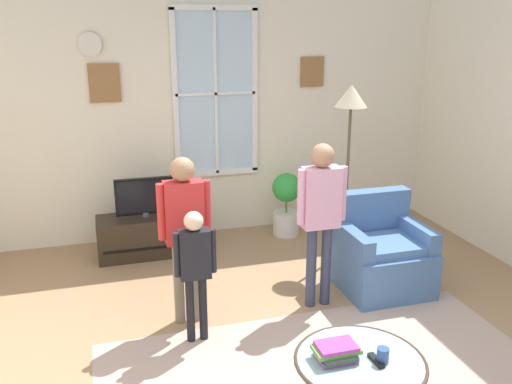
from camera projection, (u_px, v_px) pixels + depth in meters
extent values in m
cube|color=#9E7A56|center=(288.00, 381.00, 3.71)|extent=(6.21, 6.52, 0.02)
cube|color=silver|center=(201.00, 110.00, 6.05)|extent=(5.61, 0.12, 2.89)
cube|color=silver|center=(215.00, 93.00, 5.97)|extent=(0.90, 0.02, 1.81)
cube|color=white|center=(214.00, 7.00, 5.69)|extent=(0.96, 0.04, 0.06)
cube|color=white|center=(217.00, 172.00, 6.22)|extent=(0.96, 0.04, 0.06)
cube|color=white|center=(175.00, 95.00, 5.84)|extent=(0.06, 0.04, 1.81)
cube|color=white|center=(255.00, 92.00, 6.08)|extent=(0.06, 0.04, 1.81)
cube|color=white|center=(216.00, 94.00, 5.96)|extent=(0.03, 0.04, 1.81)
cube|color=white|center=(216.00, 94.00, 5.96)|extent=(0.90, 0.04, 0.03)
cube|color=olive|center=(104.00, 83.00, 5.61)|extent=(0.32, 0.03, 0.40)
cube|color=olive|center=(312.00, 72.00, 6.21)|extent=(0.28, 0.03, 0.34)
cylinder|color=silver|center=(90.00, 44.00, 5.45)|extent=(0.24, 0.04, 0.24)
cube|color=#2D2319|center=(147.00, 235.00, 5.70)|extent=(1.02, 0.41, 0.43)
cube|color=black|center=(149.00, 249.00, 5.53)|extent=(0.92, 0.02, 0.02)
cylinder|color=#4C4C4C|center=(146.00, 214.00, 5.63)|extent=(0.08, 0.08, 0.05)
cube|color=black|center=(144.00, 196.00, 5.57)|extent=(0.60, 0.05, 0.39)
cube|color=black|center=(145.00, 197.00, 5.55)|extent=(0.56, 0.01, 0.35)
cube|color=#476B9E|center=(382.00, 268.00, 4.95)|extent=(0.76, 0.72, 0.42)
cube|color=#476B9E|center=(370.00, 213.00, 5.09)|extent=(0.76, 0.16, 0.45)
cube|color=#476B9E|center=(352.00, 241.00, 4.77)|extent=(0.12, 0.65, 0.20)
cube|color=#476B9E|center=(416.00, 233.00, 4.94)|extent=(0.12, 0.65, 0.20)
cube|color=#4D73AA|center=(387.00, 245.00, 4.83)|extent=(0.61, 0.50, 0.08)
cylinder|color=#99B2B7|center=(360.00, 361.00, 3.17)|extent=(0.76, 0.76, 0.02)
torus|color=#3F3328|center=(360.00, 361.00, 3.17)|extent=(0.79, 0.79, 0.02)
cylinder|color=#33281E|center=(309.00, 378.00, 3.38)|extent=(0.04, 0.04, 0.44)
cylinder|color=#33281E|center=(374.00, 365.00, 3.51)|extent=(0.04, 0.04, 0.44)
cube|color=#87629B|center=(336.00, 357.00, 3.17)|extent=(0.23, 0.16, 0.03)
cube|color=#3A4C3E|center=(336.00, 353.00, 3.16)|extent=(0.21, 0.19, 0.03)
cube|color=#619D46|center=(336.00, 349.00, 3.16)|extent=(0.27, 0.15, 0.02)
cube|color=#B93AA6|center=(336.00, 346.00, 3.15)|extent=(0.23, 0.16, 0.02)
cylinder|color=#334C8C|center=(383.00, 355.00, 3.13)|extent=(0.07, 0.07, 0.09)
cube|color=black|center=(376.00, 360.00, 3.14)|extent=(0.04, 0.14, 0.02)
cylinder|color=#333851|center=(311.00, 267.00, 4.61)|extent=(0.09, 0.09, 0.73)
cylinder|color=#333851|center=(326.00, 265.00, 4.64)|extent=(0.09, 0.09, 0.73)
cube|color=#DB9EBC|center=(321.00, 197.00, 4.44)|extent=(0.31, 0.16, 0.52)
sphere|color=#A87A5B|center=(323.00, 156.00, 4.34)|extent=(0.20, 0.20, 0.20)
cylinder|color=#DB9EBC|center=(301.00, 197.00, 4.37)|extent=(0.07, 0.07, 0.46)
cylinder|color=#DB9EBC|center=(343.00, 193.00, 4.47)|extent=(0.07, 0.07, 0.46)
cylinder|color=black|center=(190.00, 310.00, 4.10)|extent=(0.06, 0.06, 0.53)
cylinder|color=black|center=(203.00, 308.00, 4.13)|extent=(0.06, 0.06, 0.53)
cube|color=black|center=(195.00, 254.00, 3.98)|extent=(0.23, 0.12, 0.38)
sphere|color=beige|center=(194.00, 221.00, 3.90)|extent=(0.14, 0.14, 0.14)
cylinder|color=black|center=(177.00, 255.00, 3.92)|extent=(0.05, 0.05, 0.34)
cylinder|color=black|center=(213.00, 251.00, 3.99)|extent=(0.05, 0.05, 0.34)
cylinder|color=#726656|center=(179.00, 283.00, 4.35)|extent=(0.08, 0.08, 0.70)
cylinder|color=#726656|center=(195.00, 281.00, 4.38)|extent=(0.08, 0.08, 0.70)
cube|color=red|center=(184.00, 212.00, 4.19)|extent=(0.30, 0.16, 0.50)
sphere|color=#A87A5B|center=(182.00, 169.00, 4.08)|extent=(0.19, 0.19, 0.19)
cylinder|color=red|center=(161.00, 212.00, 4.11)|extent=(0.06, 0.06, 0.45)
cylinder|color=red|center=(207.00, 208.00, 4.21)|extent=(0.06, 0.06, 0.45)
cylinder|color=silver|center=(286.00, 223.00, 6.29)|extent=(0.30, 0.30, 0.27)
cylinder|color=#4C7238|center=(286.00, 207.00, 6.23)|extent=(0.02, 0.02, 0.13)
sphere|color=green|center=(287.00, 187.00, 6.16)|extent=(0.34, 0.34, 0.34)
cylinder|color=black|center=(343.00, 252.00, 5.77)|extent=(0.26, 0.26, 0.03)
cylinder|color=brown|center=(347.00, 183.00, 5.54)|extent=(0.03, 0.03, 1.59)
cone|color=beige|center=(351.00, 96.00, 5.28)|extent=(0.32, 0.32, 0.22)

